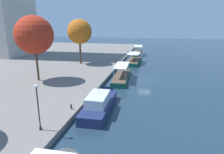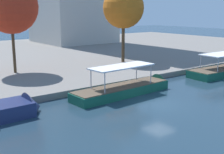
% 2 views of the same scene
% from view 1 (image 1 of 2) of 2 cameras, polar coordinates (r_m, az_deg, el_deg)
% --- Properties ---
extents(ground_plane, '(220.00, 220.00, 0.00)m').
position_cam_1_polar(ground_plane, '(39.36, 9.44, -0.89)').
color(ground_plane, '#1E3342').
extents(motor_yacht_1, '(10.68, 3.21, 4.56)m').
position_cam_1_polar(motor_yacht_1, '(26.19, -3.33, -7.71)').
color(motor_yacht_1, navy).
rests_on(motor_yacht_1, ground_plane).
extents(tour_boat_2, '(12.51, 3.23, 4.00)m').
position_cam_1_polar(tour_boat_2, '(39.87, 2.93, 0.07)').
color(tour_boat_2, '#14513D').
rests_on(tour_boat_2, ground_plane).
extents(tour_boat_3, '(11.66, 3.76, 4.13)m').
position_cam_1_polar(tour_boat_3, '(56.03, 6.49, 4.52)').
color(tour_boat_3, '#14513D').
rests_on(tour_boat_3, ground_plane).
extents(tour_boat_4, '(12.54, 3.71, 4.14)m').
position_cam_1_polar(tour_boat_4, '(70.64, 7.59, 6.83)').
color(tour_boat_4, '#9EA3A8').
rests_on(tour_boat_4, ground_plane).
extents(mooring_bollard_0, '(0.31, 0.31, 0.70)m').
position_cam_1_polar(mooring_bollard_0, '(65.62, 3.88, 6.77)').
color(mooring_bollard_0, '#2D2D33').
rests_on(mooring_bollard_0, dock_promenade).
extents(mooring_bollard_1, '(0.23, 0.23, 0.78)m').
position_cam_1_polar(mooring_bollard_1, '(70.34, 4.67, 7.39)').
color(mooring_bollard_1, '#2D2D33').
rests_on(mooring_bollard_1, dock_promenade).
extents(mooring_bollard_2, '(0.24, 0.24, 0.65)m').
position_cam_1_polar(mooring_bollard_2, '(25.01, -11.76, -8.31)').
color(mooring_bollard_2, '#2D2D33').
rests_on(mooring_bollard_2, dock_promenade).
extents(lamp_post, '(0.38, 0.38, 4.74)m').
position_cam_1_polar(lamp_post, '(20.31, -20.71, -7.22)').
color(lamp_post, black).
rests_on(lamp_post, dock_promenade).
extents(tree_1, '(6.13, 6.13, 11.21)m').
position_cam_1_polar(tree_1, '(50.78, -9.23, 13.00)').
color(tree_1, '#4C3823').
rests_on(tree_1, dock_promenade).
extents(tree_2, '(6.70, 6.70, 11.59)m').
position_cam_1_polar(tree_2, '(37.58, -21.34, 11.51)').
color(tree_2, '#4C3823').
rests_on(tree_2, dock_promenade).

